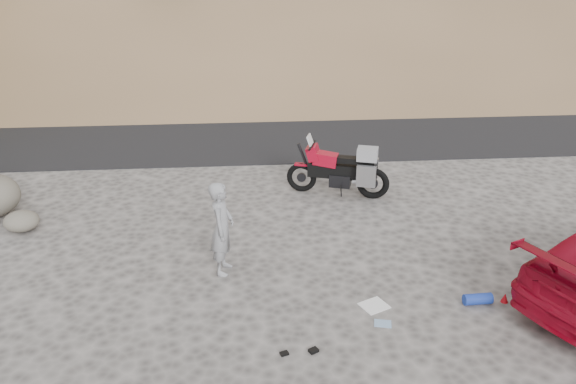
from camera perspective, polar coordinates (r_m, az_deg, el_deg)
name	(u,v)px	position (r m, az deg, el deg)	size (l,w,h in m)	color
ground	(318,269)	(10.36, 3.06, -7.83)	(140.00, 140.00, 0.00)	#474442
road	(282,127)	(18.61, -0.57, 6.58)	(120.00, 7.00, 0.05)	black
motorcycle	(342,171)	(13.19, 5.54, 2.19)	(2.37, 1.13, 1.46)	black
man	(224,271)	(10.36, -6.50, -7.95)	(0.63, 0.41, 1.73)	gray
small_rock	(21,221)	(12.85, -25.46, -2.69)	(0.74, 0.67, 0.43)	#57534B
gear_white_cloth	(374,306)	(9.47, 8.74, -11.34)	(0.42, 0.37, 0.01)	white
gear_blue_mat	(478,299)	(9.87, 18.72, -10.26)	(0.19, 0.19, 0.47)	#193397
gear_funnel	(505,298)	(10.08, 21.16, -9.99)	(0.12, 0.12, 0.16)	#B10B14
gear_glove_a	(284,353)	(8.40, -0.38, -16.08)	(0.12, 0.09, 0.03)	black
gear_glove_b	(314,350)	(8.45, 2.61, -15.79)	(0.13, 0.10, 0.04)	black
gear_blue_cloth	(383,323)	(9.10, 9.61, -13.03)	(0.27, 0.19, 0.01)	#7E9FC3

